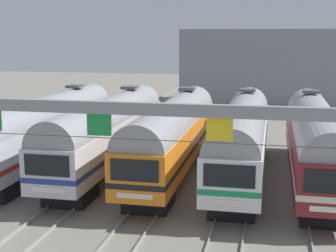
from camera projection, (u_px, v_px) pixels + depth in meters
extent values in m
plane|color=gray|center=(173.00, 174.00, 31.69)|extent=(160.00, 160.00, 0.00)
cube|color=gray|center=(116.00, 122.00, 49.93)|extent=(0.07, 70.00, 0.15)
cube|color=gray|center=(130.00, 123.00, 49.64)|extent=(0.07, 70.00, 0.15)
cube|color=gray|center=(157.00, 124.00, 49.05)|extent=(0.07, 70.00, 0.15)
cube|color=gray|center=(172.00, 124.00, 48.76)|extent=(0.07, 70.00, 0.15)
cube|color=gray|center=(200.00, 125.00, 48.17)|extent=(0.07, 70.00, 0.15)
cube|color=gray|center=(215.00, 126.00, 47.88)|extent=(0.07, 70.00, 0.15)
cube|color=gray|center=(245.00, 127.00, 47.29)|extent=(0.07, 70.00, 0.15)
cube|color=gray|center=(260.00, 128.00, 47.00)|extent=(0.07, 70.00, 0.15)
cube|color=gray|center=(291.00, 129.00, 46.41)|extent=(0.07, 70.00, 0.15)
cube|color=gray|center=(307.00, 130.00, 46.12)|extent=(0.07, 70.00, 0.15)
cube|color=#B2B5BA|center=(47.00, 134.00, 33.04)|extent=(2.85, 18.00, 2.35)
cube|color=#B21E1E|center=(47.00, 140.00, 33.10)|extent=(2.88, 18.02, 0.28)
cylinder|color=gray|center=(46.00, 117.00, 32.82)|extent=(2.74, 17.64, 2.74)
cube|color=black|center=(83.00, 140.00, 39.41)|extent=(2.28, 2.60, 1.05)
cube|color=#4C4C51|center=(75.00, 86.00, 37.39)|extent=(1.10, 1.10, 0.20)
cube|color=silver|center=(108.00, 137.00, 32.16)|extent=(2.85, 18.00, 2.35)
cube|color=navy|center=(109.00, 142.00, 32.22)|extent=(2.88, 18.02, 0.28)
cylinder|color=gray|center=(108.00, 119.00, 31.95)|extent=(2.74, 17.64, 2.74)
cube|color=black|center=(47.00, 165.00, 23.40)|extent=(2.28, 0.06, 1.03)
cube|color=silver|center=(48.00, 190.00, 23.62)|extent=(1.71, 0.05, 0.24)
cube|color=black|center=(71.00, 192.00, 26.41)|extent=(2.28, 2.60, 1.05)
cube|color=black|center=(135.00, 142.00, 38.53)|extent=(2.28, 2.60, 1.05)
cube|color=#4C4C51|center=(130.00, 87.00, 36.51)|extent=(1.10, 1.10, 0.20)
cube|color=orange|center=(173.00, 140.00, 31.28)|extent=(2.85, 18.00, 2.35)
cube|color=black|center=(173.00, 145.00, 31.35)|extent=(2.88, 18.02, 0.28)
cylinder|color=gray|center=(173.00, 122.00, 31.07)|extent=(2.74, 17.64, 2.74)
cube|color=black|center=(134.00, 171.00, 22.52)|extent=(2.28, 0.06, 1.03)
cube|color=silver|center=(135.00, 196.00, 22.74)|extent=(1.71, 0.05, 0.24)
cube|color=black|center=(149.00, 197.00, 25.53)|extent=(2.28, 2.60, 1.05)
cube|color=black|center=(190.00, 145.00, 37.65)|extent=(2.28, 2.60, 1.05)
cube|color=#4C4C51|center=(187.00, 89.00, 35.63)|extent=(1.10, 1.10, 0.20)
cube|color=white|center=(242.00, 143.00, 30.40)|extent=(2.85, 18.00, 2.35)
cube|color=#198C4C|center=(242.00, 149.00, 30.47)|extent=(2.88, 18.02, 0.28)
cylinder|color=gray|center=(242.00, 124.00, 30.19)|extent=(2.74, 17.64, 2.74)
cube|color=black|center=(229.00, 176.00, 21.64)|extent=(2.28, 0.06, 1.03)
cube|color=silver|center=(229.00, 203.00, 21.86)|extent=(1.71, 0.05, 0.24)
cube|color=black|center=(233.00, 203.00, 24.65)|extent=(2.28, 2.60, 1.05)
cube|color=black|center=(247.00, 148.00, 36.77)|extent=(2.28, 2.60, 1.05)
cube|color=#4C4C51|center=(247.00, 90.00, 34.75)|extent=(1.10, 1.10, 0.20)
cube|color=maroon|center=(315.00, 146.00, 29.52)|extent=(2.85, 18.00, 2.35)
cube|color=beige|center=(314.00, 152.00, 29.59)|extent=(2.88, 18.02, 0.28)
cylinder|color=gray|center=(316.00, 127.00, 29.31)|extent=(2.74, 17.64, 2.74)
cube|color=black|center=(332.00, 182.00, 20.76)|extent=(2.28, 0.06, 1.03)
cube|color=silver|center=(330.00, 210.00, 20.98)|extent=(1.71, 0.05, 0.24)
cube|color=black|center=(323.00, 209.00, 23.77)|extent=(2.28, 2.60, 1.05)
cube|color=black|center=(307.00, 150.00, 35.89)|extent=(2.28, 2.60, 1.05)
cube|color=#4C4C51|center=(311.00, 92.00, 33.88)|extent=(1.10, 1.10, 0.20)
cube|color=gray|center=(99.00, 107.00, 17.56)|extent=(22.03, 0.32, 0.44)
cube|color=#198C3F|center=(99.00, 124.00, 17.68)|extent=(0.90, 0.08, 0.80)
cube|color=yellow|center=(219.00, 129.00, 16.80)|extent=(0.90, 0.08, 0.80)
cylinder|color=#3F382D|center=(99.00, 138.00, 17.76)|extent=(22.03, 0.03, 0.03)
cube|color=gray|center=(300.00, 67.00, 62.24)|extent=(29.00, 10.00, 9.45)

